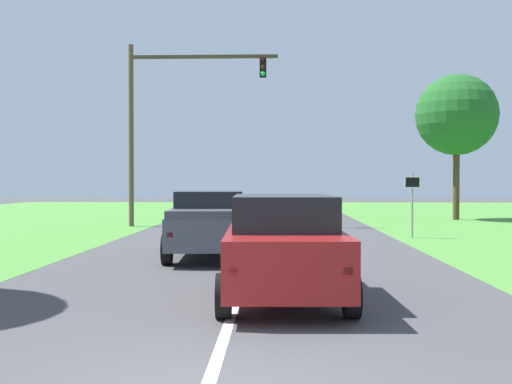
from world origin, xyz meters
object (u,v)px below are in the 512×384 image
at_px(red_suv_near, 283,245).
at_px(oak_tree_right, 457,115).
at_px(traffic_light, 166,108).
at_px(keep_moving_sign, 412,197).
at_px(pickup_truck_lead, 210,224).

distance_m(red_suv_near, oak_tree_right, 26.43).
xyz_separation_m(red_suv_near, oak_tree_right, (9.99, 23.98, 4.89)).
bearing_deg(red_suv_near, traffic_light, 106.49).
bearing_deg(keep_moving_sign, traffic_light, 151.17).
height_order(traffic_light, oak_tree_right, traffic_light).
relative_size(red_suv_near, keep_moving_sign, 1.86).
height_order(red_suv_near, pickup_truck_lead, red_suv_near).
bearing_deg(traffic_light, red_suv_near, -73.51).
bearing_deg(oak_tree_right, pickup_truck_lead, -124.07).
distance_m(pickup_truck_lead, keep_moving_sign, 9.52).
distance_m(pickup_truck_lead, oak_tree_right, 21.99).
relative_size(traffic_light, keep_moving_sign, 3.51).
relative_size(keep_moving_sign, oak_tree_right, 0.30).
bearing_deg(oak_tree_right, red_suv_near, -112.62).
bearing_deg(pickup_truck_lead, traffic_light, 105.74).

